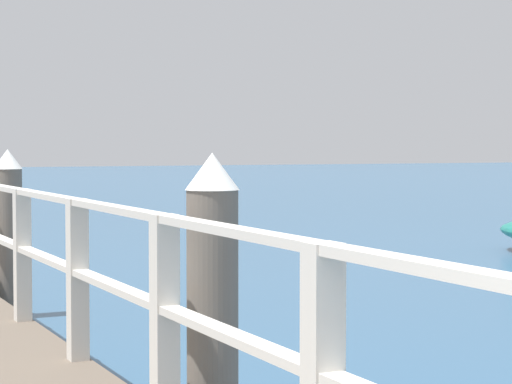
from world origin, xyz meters
TOP-DOWN VIEW (x-y plane):
  - dock_piling_near at (1.52, 4.27)m, footprint 0.29×0.29m
  - dock_piling_far at (1.52, 9.52)m, footprint 0.29×0.29m

SIDE VIEW (x-z plane):
  - dock_piling_near at x=1.52m, z-range 0.01..1.73m
  - dock_piling_far at x=1.52m, z-range 0.01..1.73m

